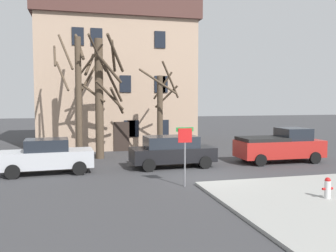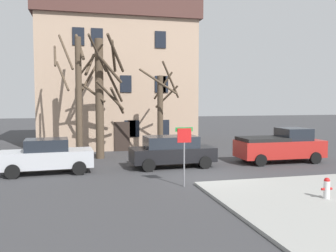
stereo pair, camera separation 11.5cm
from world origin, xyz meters
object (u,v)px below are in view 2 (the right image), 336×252
at_px(tree_bare_mid, 100,92).
at_px(bicycle_leaning, 65,155).
at_px(tree_bare_far, 101,111).
at_px(street_sign_pole, 184,145).
at_px(fire_hydrant, 327,188).
at_px(tree_bare_near, 78,92).
at_px(car_silver_sedan, 47,156).
at_px(tree_bare_end, 161,110).
at_px(building_main, 115,71).
at_px(pickup_truck_red, 280,146).
at_px(car_black_wagon, 172,151).

relative_size(tree_bare_mid, bicycle_leaning, 4.45).
bearing_deg(tree_bare_far, street_sign_pole, -72.02).
bearing_deg(fire_hydrant, tree_bare_mid, 122.23).
relative_size(tree_bare_near, street_sign_pole, 2.97).
xyz_separation_m(tree_bare_near, tree_bare_mid, (1.30, 0.79, 0.04)).
bearing_deg(car_silver_sedan, tree_bare_end, 31.61).
distance_m(building_main, fire_hydrant, 20.52).
distance_m(tree_bare_far, car_silver_sedan, 5.93).
distance_m(tree_bare_near, tree_bare_far, 2.35).
bearing_deg(tree_bare_end, tree_bare_far, 172.38).
bearing_deg(bicycle_leaning, pickup_truck_red, -14.55).
relative_size(tree_bare_far, bicycle_leaning, 3.65).
bearing_deg(building_main, fire_hydrant, -73.19).
xyz_separation_m(tree_bare_mid, bicycle_leaning, (-2.16, -0.64, -3.78)).
relative_size(building_main, tree_bare_far, 1.89).
bearing_deg(street_sign_pole, fire_hydrant, -38.22).
bearing_deg(street_sign_pole, car_black_wagon, 82.21).
distance_m(tree_bare_end, car_silver_sedan, 8.23).
height_order(car_silver_sedan, pickup_truck_red, pickup_truck_red).
bearing_deg(building_main, tree_bare_far, -103.11).
height_order(building_main, bicycle_leaning, building_main).
distance_m(building_main, tree_bare_mid, 7.67).
height_order(tree_bare_mid, fire_hydrant, tree_bare_mid).
relative_size(tree_bare_near, pickup_truck_red, 1.47).
xyz_separation_m(tree_bare_far, pickup_truck_red, (10.09, -4.54, -2.00)).
height_order(tree_bare_end, street_sign_pole, tree_bare_end).
relative_size(tree_bare_mid, fire_hydrant, 10.21).
xyz_separation_m(tree_bare_mid, pickup_truck_red, (10.20, -3.85, -3.18)).
bearing_deg(tree_bare_end, building_main, 107.85).
bearing_deg(building_main, bicycle_leaning, -115.69).
bearing_deg(car_black_wagon, pickup_truck_red, 0.05).
relative_size(car_silver_sedan, pickup_truck_red, 0.89).
bearing_deg(tree_bare_near, tree_bare_mid, 31.12).
distance_m(building_main, tree_bare_near, 8.77).
relative_size(building_main, tree_bare_end, 1.99).
height_order(tree_bare_mid, pickup_truck_red, tree_bare_mid).
distance_m(fire_hydrant, bicycle_leaning, 14.57).
bearing_deg(tree_bare_far, tree_bare_end, -7.62).
height_order(tree_bare_mid, car_black_wagon, tree_bare_mid).
height_order(car_black_wagon, bicycle_leaning, car_black_wagon).
distance_m(tree_bare_end, car_black_wagon, 4.56).
distance_m(car_black_wagon, pickup_truck_red, 6.58).
height_order(tree_bare_mid, tree_bare_far, tree_bare_mid).
xyz_separation_m(fire_hydrant, bicycle_leaning, (-9.51, 11.03, -0.15)).
xyz_separation_m(building_main, car_silver_sedan, (-4.50, -11.24, -5.15)).
bearing_deg(bicycle_leaning, car_black_wagon, -29.10).
distance_m(tree_bare_near, fire_hydrant, 14.37).
height_order(tree_bare_far, pickup_truck_red, tree_bare_far).
bearing_deg(street_sign_pole, tree_bare_near, 120.06).
bearing_deg(car_black_wagon, tree_bare_end, 85.80).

